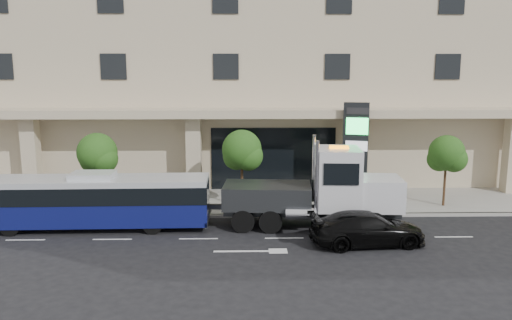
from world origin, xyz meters
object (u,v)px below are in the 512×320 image
at_px(city_bus, 94,200).
at_px(tow_truck, 320,191).
at_px(black_sedan, 367,229).
at_px(signage_pylon, 355,151).

distance_m(city_bus, tow_truck, 11.15).
distance_m(city_bus, black_sedan, 13.20).
height_order(black_sedan, signage_pylon, signage_pylon).
xyz_separation_m(city_bus, signage_pylon, (13.91, 4.81, 1.65)).
bearing_deg(tow_truck, city_bus, -175.57).
relative_size(tow_truck, signage_pylon, 1.72).
height_order(city_bus, black_sedan, city_bus).
xyz_separation_m(city_bus, black_sedan, (12.91, -2.63, -0.70)).
xyz_separation_m(tow_truck, black_sedan, (1.77, -2.62, -1.11)).
height_order(tow_truck, signage_pylon, signage_pylon).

